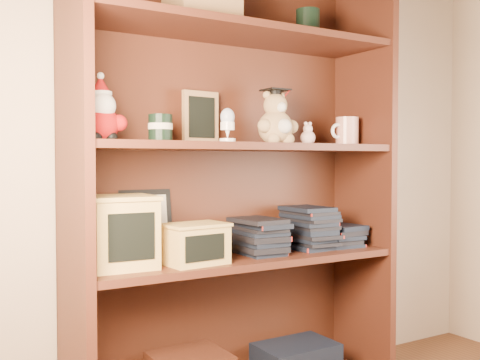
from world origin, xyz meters
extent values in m
cube|color=tan|center=(0.00, 1.50, 1.25)|extent=(3.00, 0.04, 2.50)
cube|color=#4B2215|center=(-0.46, 1.30, 0.80)|extent=(0.03, 0.35, 1.60)
cube|color=#4B2215|center=(0.71, 1.30, 0.80)|extent=(0.03, 0.35, 1.60)
cube|color=#451F12|center=(0.12, 1.47, 0.80)|extent=(1.20, 0.02, 1.60)
cube|color=#4B2215|center=(0.12, 1.30, 1.34)|extent=(1.14, 0.33, 0.02)
cube|color=#9E7547|center=(-0.03, 1.30, 1.41)|extent=(0.22, 0.18, 0.12)
cylinder|color=black|center=(0.42, 1.30, 1.41)|extent=(0.09, 0.09, 0.11)
cube|color=#4B2215|center=(0.12, 1.30, 0.54)|extent=(1.14, 0.33, 0.02)
cube|color=#4B2215|center=(0.12, 1.30, 0.94)|extent=(1.14, 0.33, 0.02)
sphere|color=#A50F0F|center=(-0.38, 1.30, 1.00)|extent=(0.11, 0.11, 0.11)
sphere|color=#A50F0F|center=(-0.43, 1.29, 1.01)|extent=(0.05, 0.05, 0.05)
sphere|color=#A50F0F|center=(-0.33, 1.29, 1.01)|extent=(0.05, 0.05, 0.05)
sphere|color=black|center=(-0.40, 1.28, 0.96)|extent=(0.04, 0.04, 0.04)
sphere|color=black|center=(-0.35, 1.28, 0.96)|extent=(0.04, 0.04, 0.04)
sphere|color=white|center=(-0.38, 1.29, 1.06)|extent=(0.08, 0.08, 0.08)
sphere|color=#D8B293|center=(-0.38, 1.30, 1.08)|extent=(0.06, 0.06, 0.06)
cone|color=#A50F0F|center=(-0.38, 1.30, 1.12)|extent=(0.06, 0.06, 0.06)
sphere|color=white|center=(-0.38, 1.30, 1.15)|extent=(0.02, 0.02, 0.02)
cylinder|color=white|center=(-0.38, 1.30, 1.10)|extent=(0.07, 0.07, 0.01)
cylinder|color=black|center=(-0.18, 1.30, 0.99)|extent=(0.08, 0.08, 0.09)
cylinder|color=beige|center=(-0.18, 1.30, 1.00)|extent=(0.08, 0.08, 0.02)
cube|color=#9E7547|center=(0.02, 1.42, 1.04)|extent=(0.15, 0.04, 0.19)
cube|color=black|center=(0.02, 1.41, 1.04)|extent=(0.11, 0.02, 0.15)
cube|color=#9E7547|center=(0.02, 1.45, 0.97)|extent=(0.07, 0.07, 0.01)
cylinder|color=white|center=(0.03, 1.23, 0.96)|extent=(0.05, 0.05, 0.01)
cone|color=white|center=(0.03, 1.23, 0.98)|extent=(0.02, 0.02, 0.04)
cylinder|color=white|center=(0.03, 1.23, 1.00)|extent=(0.05, 0.05, 0.03)
ellipsoid|color=silver|center=(0.03, 1.23, 1.03)|extent=(0.05, 0.05, 0.06)
sphere|color=tan|center=(0.27, 1.30, 1.01)|extent=(0.13, 0.13, 0.13)
sphere|color=white|center=(0.27, 1.25, 1.01)|extent=(0.05, 0.05, 0.05)
sphere|color=tan|center=(0.21, 1.29, 1.01)|extent=(0.05, 0.05, 0.05)
sphere|color=tan|center=(0.33, 1.29, 1.01)|extent=(0.05, 0.05, 0.05)
sphere|color=tan|center=(0.24, 1.27, 0.97)|extent=(0.05, 0.05, 0.05)
sphere|color=tan|center=(0.31, 1.27, 0.97)|extent=(0.05, 0.05, 0.05)
sphere|color=tan|center=(0.27, 1.30, 1.09)|extent=(0.09, 0.09, 0.09)
sphere|color=white|center=(0.27, 1.27, 1.08)|extent=(0.04, 0.04, 0.04)
sphere|color=tan|center=(0.24, 1.31, 1.13)|extent=(0.03, 0.03, 0.03)
sphere|color=tan|center=(0.31, 1.31, 1.13)|extent=(0.03, 0.03, 0.03)
cylinder|color=black|center=(0.27, 1.30, 1.14)|extent=(0.04, 0.04, 0.02)
cube|color=black|center=(0.27, 1.30, 1.15)|extent=(0.09, 0.09, 0.01)
cylinder|color=#A50F0F|center=(0.32, 1.29, 1.14)|extent=(0.00, 0.04, 0.03)
sphere|color=beige|center=(0.42, 1.30, 0.98)|extent=(0.06, 0.06, 0.06)
sphere|color=beige|center=(0.42, 1.30, 1.01)|extent=(0.04, 0.04, 0.04)
sphere|color=beige|center=(0.41, 1.30, 1.03)|extent=(0.01, 0.01, 0.01)
sphere|color=beige|center=(0.44, 1.30, 1.03)|extent=(0.01, 0.01, 0.01)
cylinder|color=silver|center=(0.62, 1.30, 1.01)|extent=(0.09, 0.09, 0.11)
torus|color=white|center=(0.57, 1.30, 1.01)|extent=(0.06, 0.01, 0.06)
cube|color=black|center=(-0.18, 1.45, 0.67)|extent=(0.19, 0.05, 0.24)
cube|color=beige|center=(-0.18, 1.44, 0.67)|extent=(0.15, 0.03, 0.20)
cube|color=#D6AF58|center=(-0.32, 1.30, 0.66)|extent=(0.21, 0.21, 0.22)
cube|color=black|center=(-0.32, 1.20, 0.66)|extent=(0.14, 0.01, 0.14)
cube|color=#D6AF58|center=(-0.32, 1.30, 0.77)|extent=(0.22, 0.22, 0.01)
cube|color=#D6AF58|center=(-0.09, 1.24, 0.61)|extent=(0.21, 0.16, 0.13)
cube|color=black|center=(-0.09, 1.17, 0.61)|extent=(0.15, 0.02, 0.08)
cube|color=#D6AF58|center=(-0.09, 1.24, 0.68)|extent=(0.22, 0.17, 0.01)
cube|color=black|center=(0.21, 1.30, 0.56)|extent=(0.14, 0.20, 0.02)
cube|color=black|center=(0.21, 1.30, 0.57)|extent=(0.14, 0.20, 0.02)
cube|color=black|center=(0.21, 1.30, 0.59)|extent=(0.14, 0.20, 0.02)
cube|color=black|center=(0.21, 1.30, 0.61)|extent=(0.14, 0.20, 0.02)
cube|color=black|center=(0.21, 1.30, 0.62)|extent=(0.14, 0.20, 0.02)
cube|color=black|center=(0.21, 1.30, 0.64)|extent=(0.14, 0.20, 0.02)
cube|color=black|center=(0.21, 1.30, 0.65)|extent=(0.14, 0.20, 0.02)
cube|color=black|center=(0.21, 1.30, 0.67)|extent=(0.14, 0.20, 0.02)
cube|color=black|center=(0.44, 1.30, 0.56)|extent=(0.14, 0.20, 0.02)
cube|color=black|center=(0.44, 1.30, 0.57)|extent=(0.14, 0.20, 0.02)
cube|color=black|center=(0.44, 1.30, 0.59)|extent=(0.14, 0.20, 0.02)
cube|color=black|center=(0.44, 1.30, 0.61)|extent=(0.14, 0.20, 0.02)
cube|color=black|center=(0.44, 1.30, 0.62)|extent=(0.14, 0.20, 0.02)
cube|color=black|center=(0.44, 1.30, 0.64)|extent=(0.14, 0.20, 0.02)
cube|color=black|center=(0.44, 1.30, 0.65)|extent=(0.14, 0.20, 0.02)
cube|color=black|center=(0.44, 1.30, 0.67)|extent=(0.14, 0.20, 0.02)
cube|color=black|center=(0.44, 1.30, 0.69)|extent=(0.14, 0.20, 0.02)
cube|color=black|center=(0.44, 1.30, 0.70)|extent=(0.14, 0.20, 0.02)
cube|color=black|center=(0.44, 1.30, 0.72)|extent=(0.14, 0.20, 0.02)
cube|color=black|center=(0.58, 1.30, 0.56)|extent=(0.14, 0.20, 0.02)
cube|color=black|center=(0.58, 1.30, 0.57)|extent=(0.14, 0.20, 0.02)
cube|color=black|center=(0.58, 1.30, 0.59)|extent=(0.14, 0.20, 0.02)
cube|color=black|center=(0.58, 1.30, 0.61)|extent=(0.14, 0.20, 0.02)
cube|color=black|center=(0.58, 1.30, 0.62)|extent=(0.14, 0.20, 0.02)
camera|label=1|loc=(-0.90, -0.40, 0.89)|focal=42.00mm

